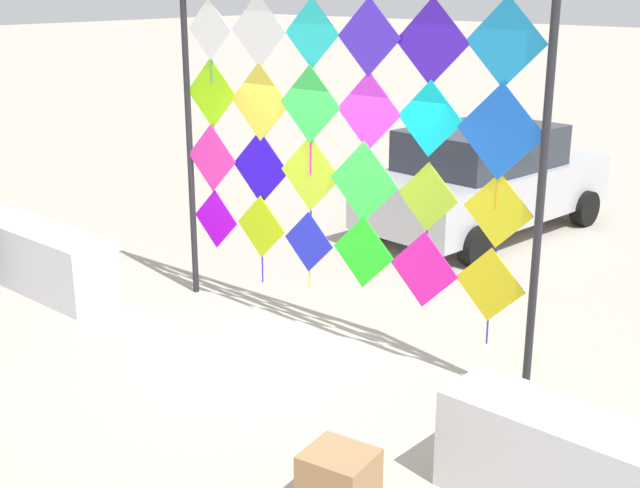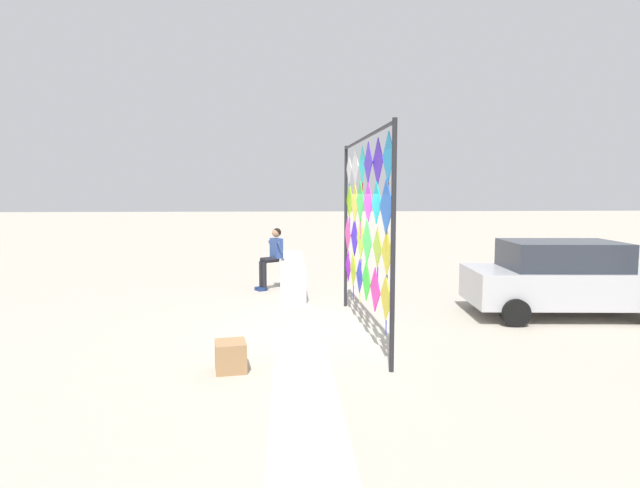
{
  "view_description": "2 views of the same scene",
  "coord_description": "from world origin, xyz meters",
  "views": [
    {
      "loc": [
        5.29,
        -5.23,
        3.52
      ],
      "look_at": [
        0.38,
        0.24,
        1.22
      ],
      "focal_mm": 47.57,
      "sensor_mm": 36.0,
      "label": 1
    },
    {
      "loc": [
        9.14,
        -0.54,
        2.52
      ],
      "look_at": [
        -0.33,
        0.08,
        1.57
      ],
      "focal_mm": 28.87,
      "sensor_mm": 36.0,
      "label": 2
    }
  ],
  "objects": [
    {
      "name": "ground",
      "position": [
        0.0,
        0.0,
        0.0
      ],
      "size": [
        120.0,
        120.0,
        0.0
      ],
      "primitive_type": "plane",
      "color": "#ADA393"
    },
    {
      "name": "kite_display_rack",
      "position": [
        0.05,
        0.85,
        2.1
      ],
      "size": [
        4.29,
        0.24,
        3.53
      ],
      "color": "#232328",
      "rests_on": "ground"
    },
    {
      "name": "parked_car",
      "position": [
        -0.87,
        5.15,
        0.78
      ],
      "size": [
        2.15,
        4.09,
        1.54
      ],
      "color": "#B7B7BC",
      "rests_on": "ground"
    },
    {
      "name": "cardboard_box_large",
      "position": [
        1.98,
        -1.34,
        0.21
      ],
      "size": [
        0.53,
        0.5,
        0.42
      ],
      "primitive_type": "cube",
      "rotation": [
        0.0,
        0.0,
        0.17
      ],
      "color": "#9E754C",
      "rests_on": "ground"
    },
    {
      "name": "plaza_ledge_left",
      "position": [
        -4.43,
        -0.39,
        0.38
      ],
      "size": [
        4.23,
        0.59,
        0.75
      ],
      "primitive_type": "cube",
      "color": "silver",
      "rests_on": "ground"
    }
  ]
}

